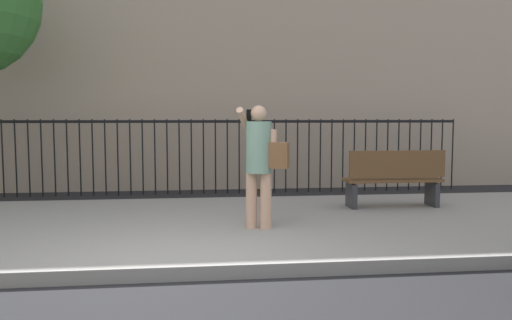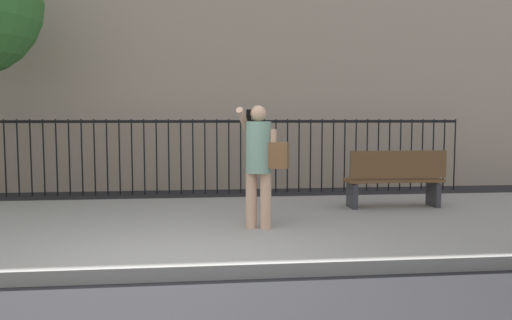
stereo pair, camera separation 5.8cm
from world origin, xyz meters
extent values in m
plane|color=black|center=(0.00, 0.00, 0.00)|extent=(60.00, 60.00, 0.00)
cube|color=gray|center=(0.00, 2.20, 0.07)|extent=(28.00, 4.40, 0.15)
cube|color=tan|center=(0.00, 8.50, 4.62)|extent=(28.00, 4.00, 9.24)
cube|color=black|center=(0.00, 5.90, 1.55)|extent=(12.00, 0.04, 0.06)
cylinder|color=black|center=(-3.70, 5.90, 0.80)|extent=(0.03, 0.03, 1.60)
cylinder|color=black|center=(-3.45, 5.90, 0.80)|extent=(0.03, 0.03, 1.60)
cylinder|color=black|center=(-3.19, 5.90, 0.80)|extent=(0.03, 0.03, 1.60)
cylinder|color=black|center=(-2.94, 5.90, 0.80)|extent=(0.03, 0.03, 1.60)
cylinder|color=black|center=(-2.68, 5.90, 0.80)|extent=(0.03, 0.03, 1.60)
cylinder|color=black|center=(-2.43, 5.90, 0.80)|extent=(0.03, 0.03, 1.60)
cylinder|color=black|center=(-2.17, 5.90, 0.80)|extent=(0.03, 0.03, 1.60)
cylinder|color=black|center=(-1.91, 5.90, 0.80)|extent=(0.03, 0.03, 1.60)
cylinder|color=black|center=(-1.66, 5.90, 0.80)|extent=(0.03, 0.03, 1.60)
cylinder|color=black|center=(-1.40, 5.90, 0.80)|extent=(0.03, 0.03, 1.60)
cylinder|color=black|center=(-1.15, 5.90, 0.80)|extent=(0.03, 0.03, 1.60)
cylinder|color=black|center=(-0.89, 5.90, 0.80)|extent=(0.03, 0.03, 1.60)
cylinder|color=black|center=(-0.64, 5.90, 0.80)|extent=(0.03, 0.03, 1.60)
cylinder|color=black|center=(-0.38, 5.90, 0.80)|extent=(0.03, 0.03, 1.60)
cylinder|color=black|center=(-0.13, 5.90, 0.80)|extent=(0.03, 0.03, 1.60)
cylinder|color=black|center=(0.13, 5.90, 0.80)|extent=(0.03, 0.03, 1.60)
cylinder|color=black|center=(0.38, 5.90, 0.80)|extent=(0.03, 0.03, 1.60)
cylinder|color=black|center=(0.64, 5.90, 0.80)|extent=(0.03, 0.03, 1.60)
cylinder|color=black|center=(0.89, 5.90, 0.80)|extent=(0.03, 0.03, 1.60)
cylinder|color=black|center=(1.15, 5.90, 0.80)|extent=(0.03, 0.03, 1.60)
cylinder|color=black|center=(1.40, 5.90, 0.80)|extent=(0.03, 0.03, 1.60)
cylinder|color=black|center=(1.66, 5.90, 0.80)|extent=(0.03, 0.03, 1.60)
cylinder|color=black|center=(1.91, 5.90, 0.80)|extent=(0.03, 0.03, 1.60)
cylinder|color=black|center=(2.17, 5.90, 0.80)|extent=(0.03, 0.03, 1.60)
cylinder|color=black|center=(2.43, 5.90, 0.80)|extent=(0.03, 0.03, 1.60)
cylinder|color=black|center=(2.68, 5.90, 0.80)|extent=(0.03, 0.03, 1.60)
cylinder|color=black|center=(2.94, 5.90, 0.80)|extent=(0.03, 0.03, 1.60)
cylinder|color=black|center=(3.19, 5.90, 0.80)|extent=(0.03, 0.03, 1.60)
cylinder|color=black|center=(3.45, 5.90, 0.80)|extent=(0.03, 0.03, 1.60)
cylinder|color=black|center=(3.70, 5.90, 0.80)|extent=(0.03, 0.03, 1.60)
cylinder|color=black|center=(3.96, 5.90, 0.80)|extent=(0.03, 0.03, 1.60)
cylinder|color=black|center=(4.21, 5.90, 0.80)|extent=(0.03, 0.03, 1.60)
cylinder|color=black|center=(4.47, 5.90, 0.80)|extent=(0.03, 0.03, 1.60)
cylinder|color=black|center=(4.72, 5.90, 0.80)|extent=(0.03, 0.03, 1.60)
cylinder|color=black|center=(4.98, 5.90, 0.80)|extent=(0.03, 0.03, 1.60)
cylinder|color=black|center=(5.23, 5.90, 0.80)|extent=(0.03, 0.03, 1.60)
cylinder|color=black|center=(5.49, 5.90, 0.80)|extent=(0.03, 0.03, 1.60)
cylinder|color=black|center=(5.74, 5.90, 0.80)|extent=(0.03, 0.03, 1.60)
cylinder|color=black|center=(6.00, 5.90, 0.80)|extent=(0.03, 0.03, 1.60)
cylinder|color=tan|center=(0.96, 1.73, 0.52)|extent=(0.15, 0.15, 0.75)
cylinder|color=tan|center=(1.14, 1.65, 0.52)|extent=(0.15, 0.15, 0.75)
cylinder|color=gray|center=(1.05, 1.69, 1.24)|extent=(0.44, 0.44, 0.68)
sphere|color=tan|center=(1.05, 1.69, 1.69)|extent=(0.21, 0.21, 0.21)
cylinder|color=tan|center=(0.86, 1.76, 1.58)|extent=(0.26, 0.48, 0.37)
cylinder|color=tan|center=(1.24, 1.62, 1.22)|extent=(0.09, 0.09, 0.52)
cube|color=black|center=(0.93, 1.80, 1.67)|extent=(0.07, 0.03, 0.15)
cube|color=brown|center=(1.29, 1.59, 1.14)|extent=(0.32, 0.25, 0.34)
cube|color=brown|center=(3.46, 3.07, 0.60)|extent=(1.60, 0.45, 0.05)
cube|color=brown|center=(3.46, 2.88, 0.88)|extent=(1.60, 0.06, 0.44)
cube|color=#333338|center=(2.76, 3.07, 0.35)|extent=(0.08, 0.41, 0.40)
cube|color=#333338|center=(4.16, 3.07, 0.35)|extent=(0.08, 0.41, 0.40)
camera|label=1|loc=(0.22, -4.99, 1.63)|focal=35.72mm
camera|label=2|loc=(0.28, -5.00, 1.63)|focal=35.72mm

